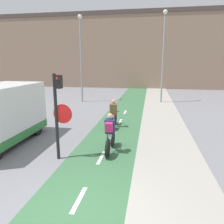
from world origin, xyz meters
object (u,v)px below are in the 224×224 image
object	(u,v)px
street_lamp_sidewalk	(164,48)
cyclist_far	(114,115)
street_lamp_far	(81,50)
cyclist_near	(110,134)
traffic_light_pole	(58,108)

from	to	relation	value
street_lamp_sidewalk	cyclist_far	bearing A→B (deg)	-109.29
street_lamp_sidewalk	street_lamp_far	bearing A→B (deg)	-174.17
cyclist_near	traffic_light_pole	bearing A→B (deg)	-152.04
street_lamp_far	traffic_light_pole	bearing A→B (deg)	-76.20
street_lamp_sidewalk	cyclist_far	size ratio (longest dim) A/B	4.24
street_lamp_far	cyclist_near	bearing A→B (deg)	-67.20
traffic_light_pole	cyclist_far	xyz separation A→B (m)	(1.21, 4.14, -1.20)
traffic_light_pole	cyclist_far	bearing A→B (deg)	73.68
street_lamp_far	cyclist_far	distance (m)	9.08
street_lamp_far	cyclist_far	size ratio (longest dim) A/B	4.09
street_lamp_far	cyclist_far	bearing A→B (deg)	-61.08
cyclist_near	cyclist_far	xyz separation A→B (m)	(-0.42, 3.28, -0.05)
traffic_light_pole	cyclist_far	distance (m)	4.48
traffic_light_pole	street_lamp_sidewalk	bearing A→B (deg)	71.72
cyclist_near	cyclist_far	distance (m)	3.30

